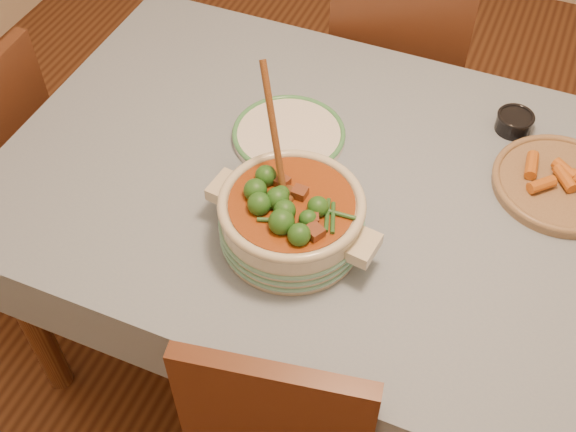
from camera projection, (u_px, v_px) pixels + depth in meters
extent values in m
plane|color=#442213|center=(333.00, 346.00, 2.29)|extent=(4.50, 4.50, 0.00)
cube|color=brown|center=(347.00, 192.00, 1.74)|extent=(1.60, 1.00, 0.05)
cube|color=gray|center=(348.00, 184.00, 1.72)|extent=(1.68, 1.08, 0.01)
cylinder|color=brown|center=(31.00, 317.00, 1.95)|extent=(0.07, 0.07, 0.70)
cylinder|color=brown|center=(182.00, 120.00, 2.47)|extent=(0.07, 0.07, 0.70)
cylinder|color=beige|center=(292.00, 222.00, 1.56)|extent=(0.34, 0.34, 0.12)
torus|color=beige|center=(292.00, 203.00, 1.52)|extent=(0.32, 0.32, 0.02)
cube|color=beige|center=(364.00, 248.00, 1.49)|extent=(0.06, 0.09, 0.03)
cube|color=beige|center=(224.00, 187.00, 1.60)|extent=(0.06, 0.09, 0.03)
cylinder|color=#923F15|center=(292.00, 206.00, 1.52)|extent=(0.27, 0.27, 0.02)
cylinder|color=white|center=(289.00, 135.00, 1.81)|extent=(0.35, 0.35, 0.02)
torus|color=#439559|center=(289.00, 133.00, 1.81)|extent=(0.29, 0.29, 0.01)
cylinder|color=black|center=(514.00, 123.00, 1.82)|extent=(0.10, 0.10, 0.05)
torus|color=black|center=(516.00, 116.00, 1.81)|extent=(0.09, 0.09, 0.01)
cylinder|color=black|center=(515.00, 119.00, 1.81)|extent=(0.08, 0.08, 0.01)
cylinder|color=#937951|center=(559.00, 185.00, 1.70)|extent=(0.32, 0.32, 0.02)
torus|color=#937951|center=(561.00, 182.00, 1.69)|extent=(0.32, 0.32, 0.02)
cube|color=#5B311C|center=(391.00, 74.00, 2.48)|extent=(0.51, 0.51, 0.04)
cube|color=#5B311C|center=(396.00, 54.00, 2.19)|extent=(0.41, 0.15, 0.44)
cylinder|color=#5B311C|center=(433.00, 95.00, 2.75)|extent=(0.04, 0.04, 0.44)
cylinder|color=#5B311C|center=(340.00, 87.00, 2.78)|extent=(0.04, 0.04, 0.44)
cylinder|color=#5B311C|center=(433.00, 161.00, 2.52)|extent=(0.04, 0.04, 0.44)
cylinder|color=#5B311C|center=(332.00, 151.00, 2.55)|extent=(0.04, 0.04, 0.44)
cube|color=#5B311C|center=(274.00, 422.00, 1.45)|extent=(0.40, 0.11, 0.43)
cube|color=#5B311C|center=(3.00, 131.00, 2.01)|extent=(0.06, 0.40, 0.42)
cylinder|color=#5B311C|center=(67.00, 190.00, 2.44)|extent=(0.04, 0.04, 0.42)
cylinder|color=#5B311C|center=(11.00, 266.00, 2.23)|extent=(0.04, 0.04, 0.42)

